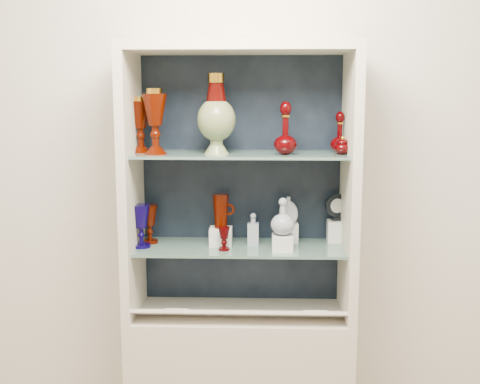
{
  "coord_description": "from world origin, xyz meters",
  "views": [
    {
      "loc": [
        0.09,
        -1.08,
        1.73
      ],
      "look_at": [
        0.0,
        1.53,
        1.3
      ],
      "focal_mm": 45.0,
      "sensor_mm": 36.0,
      "label": 1
    }
  ],
  "objects_px": {
    "clear_round_decanter": "(283,217)",
    "cameo_medallion": "(337,207)",
    "pedestal_lamp_left": "(155,122)",
    "ruby_goblet_small": "(224,239)",
    "ruby_decanter_b": "(340,131)",
    "enamel_urn": "(216,114)",
    "ruby_pitcher": "(221,211)",
    "flat_flask": "(288,209)",
    "pedestal_lamp_right": "(141,125)",
    "lidded_bowl": "(342,145)",
    "cobalt_goblet": "(141,226)",
    "ruby_decanter_a": "(286,125)",
    "ruby_goblet_tall": "(150,224)",
    "clear_square_bottle": "(253,229)"
  },
  "relations": [
    {
      "from": "ruby_pitcher",
      "to": "cameo_medallion",
      "type": "xyz_separation_m",
      "value": [
        0.53,
        0.08,
        0.01
      ]
    },
    {
      "from": "clear_square_bottle",
      "to": "ruby_pitcher",
      "type": "bearing_deg",
      "value": -175.36
    },
    {
      "from": "pedestal_lamp_left",
      "to": "cobalt_goblet",
      "type": "relative_size",
      "value": 1.45
    },
    {
      "from": "enamel_urn",
      "to": "pedestal_lamp_left",
      "type": "bearing_deg",
      "value": -176.68
    },
    {
      "from": "flat_flask",
      "to": "pedestal_lamp_right",
      "type": "bearing_deg",
      "value": -152.21
    },
    {
      "from": "enamel_urn",
      "to": "ruby_pitcher",
      "type": "bearing_deg",
      "value": 77.66
    },
    {
      "from": "ruby_pitcher",
      "to": "flat_flask",
      "type": "relative_size",
      "value": 1.21
    },
    {
      "from": "flat_flask",
      "to": "cameo_medallion",
      "type": "bearing_deg",
      "value": 24.3
    },
    {
      "from": "clear_square_bottle",
      "to": "cameo_medallion",
      "type": "relative_size",
      "value": 1.13
    },
    {
      "from": "ruby_decanter_b",
      "to": "cameo_medallion",
      "type": "bearing_deg",
      "value": 87.91
    },
    {
      "from": "pedestal_lamp_left",
      "to": "ruby_goblet_small",
      "type": "distance_m",
      "value": 0.59
    },
    {
      "from": "ruby_pitcher",
      "to": "clear_square_bottle",
      "type": "distance_m",
      "value": 0.17
    },
    {
      "from": "clear_round_decanter",
      "to": "ruby_goblet_tall",
      "type": "bearing_deg",
      "value": 168.98
    },
    {
      "from": "pedestal_lamp_left",
      "to": "flat_flask",
      "type": "bearing_deg",
      "value": 13.78
    },
    {
      "from": "ruby_goblet_small",
      "to": "ruby_decanter_b",
      "type": "bearing_deg",
      "value": 12.83
    },
    {
      "from": "ruby_decanter_b",
      "to": "ruby_goblet_tall",
      "type": "distance_m",
      "value": 0.95
    },
    {
      "from": "ruby_decanter_a",
      "to": "clear_square_bottle",
      "type": "xyz_separation_m",
      "value": [
        -0.14,
        0.09,
        -0.47
      ]
    },
    {
      "from": "pedestal_lamp_left",
      "to": "ruby_pitcher",
      "type": "bearing_deg",
      "value": 14.87
    },
    {
      "from": "clear_round_decanter",
      "to": "ruby_pitcher",
      "type": "bearing_deg",
      "value": 162.19
    },
    {
      "from": "enamel_urn",
      "to": "lidded_bowl",
      "type": "distance_m",
      "value": 0.56
    },
    {
      "from": "ruby_decanter_b",
      "to": "pedestal_lamp_left",
      "type": "bearing_deg",
      "value": -172.94
    },
    {
      "from": "enamel_urn",
      "to": "ruby_decanter_a",
      "type": "height_order",
      "value": "enamel_urn"
    },
    {
      "from": "cobalt_goblet",
      "to": "clear_round_decanter",
      "type": "xyz_separation_m",
      "value": [
        0.63,
        -0.04,
        0.05
      ]
    },
    {
      "from": "enamel_urn",
      "to": "ruby_goblet_small",
      "type": "xyz_separation_m",
      "value": [
        0.03,
        -0.03,
        -0.54
      ]
    },
    {
      "from": "pedestal_lamp_right",
      "to": "ruby_goblet_tall",
      "type": "xyz_separation_m",
      "value": [
        0.02,
        0.03,
        -0.45
      ]
    },
    {
      "from": "pedestal_lamp_right",
      "to": "clear_square_bottle",
      "type": "distance_m",
      "value": 0.68
    },
    {
      "from": "pedestal_lamp_right",
      "to": "clear_round_decanter",
      "type": "relative_size",
      "value": 1.57
    },
    {
      "from": "pedestal_lamp_left",
      "to": "ruby_decanter_a",
      "type": "relative_size",
      "value": 1.1
    },
    {
      "from": "ruby_goblet_tall",
      "to": "cameo_medallion",
      "type": "distance_m",
      "value": 0.86
    },
    {
      "from": "ruby_decanter_a",
      "to": "cobalt_goblet",
      "type": "distance_m",
      "value": 0.78
    },
    {
      "from": "cobalt_goblet",
      "to": "ruby_goblet_small",
      "type": "height_order",
      "value": "cobalt_goblet"
    },
    {
      "from": "cameo_medallion",
      "to": "ruby_decanter_b",
      "type": "bearing_deg",
      "value": -110.15
    },
    {
      "from": "pedestal_lamp_left",
      "to": "lidded_bowl",
      "type": "height_order",
      "value": "pedestal_lamp_left"
    },
    {
      "from": "ruby_goblet_small",
      "to": "ruby_decanter_a",
      "type": "bearing_deg",
      "value": 2.82
    },
    {
      "from": "ruby_goblet_tall",
      "to": "flat_flask",
      "type": "distance_m",
      "value": 0.64
    },
    {
      "from": "ruby_decanter_a",
      "to": "flat_flask",
      "type": "bearing_deg",
      "value": 80.71
    },
    {
      "from": "clear_round_decanter",
      "to": "cameo_medallion",
      "type": "height_order",
      "value": "cameo_medallion"
    },
    {
      "from": "ruby_pitcher",
      "to": "enamel_urn",
      "type": "bearing_deg",
      "value": -100.74
    },
    {
      "from": "ruby_goblet_tall",
      "to": "clear_round_decanter",
      "type": "bearing_deg",
      "value": -11.02
    },
    {
      "from": "ruby_goblet_small",
      "to": "ruby_pitcher",
      "type": "relative_size",
      "value": 0.67
    },
    {
      "from": "flat_flask",
      "to": "cameo_medallion",
      "type": "height_order",
      "value": "cameo_medallion"
    },
    {
      "from": "enamel_urn",
      "to": "lidded_bowl",
      "type": "xyz_separation_m",
      "value": [
        0.54,
        0.0,
        -0.13
      ]
    },
    {
      "from": "pedestal_lamp_right",
      "to": "ruby_goblet_small",
      "type": "height_order",
      "value": "pedestal_lamp_right"
    },
    {
      "from": "pedestal_lamp_right",
      "to": "lidded_bowl",
      "type": "bearing_deg",
      "value": -3.54
    },
    {
      "from": "cameo_medallion",
      "to": "enamel_urn",
      "type": "bearing_deg",
      "value": 176.22
    },
    {
      "from": "lidded_bowl",
      "to": "ruby_goblet_tall",
      "type": "xyz_separation_m",
      "value": [
        -0.86,
        0.08,
        -0.37
      ]
    },
    {
      "from": "ruby_decanter_b",
      "to": "flat_flask",
      "type": "xyz_separation_m",
      "value": [
        -0.22,
        0.04,
        -0.36
      ]
    },
    {
      "from": "clear_square_bottle",
      "to": "clear_round_decanter",
      "type": "distance_m",
      "value": 0.18
    },
    {
      "from": "cobalt_goblet",
      "to": "flat_flask",
      "type": "distance_m",
      "value": 0.67
    },
    {
      "from": "lidded_bowl",
      "to": "cobalt_goblet",
      "type": "xyz_separation_m",
      "value": [
        -0.88,
        0.01,
        -0.36
      ]
    }
  ]
}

